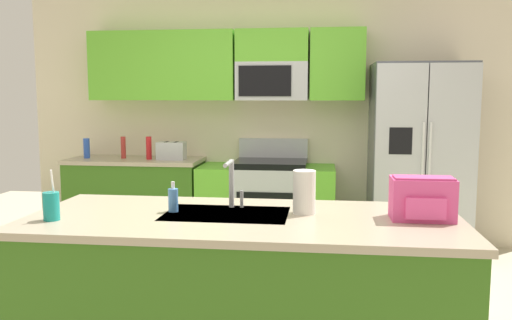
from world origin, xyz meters
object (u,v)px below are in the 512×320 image
bottle_red (149,148)px  sink_faucet (232,179)px  pepper_mill (123,147)px  toaster (171,151)px  drink_cup_teal (51,206)px  paper_towel_roll (304,192)px  soap_dispenser (173,200)px  refrigerator (418,161)px  backpack (422,198)px  bottle_blue (87,148)px  range_oven (267,205)px

bottle_red → sink_faucet: (1.24, -2.23, 0.05)m
pepper_mill → toaster: bearing=-5.4°
toaster → drink_cup_teal: 2.65m
paper_towel_roll → soap_dispenser: bearing=-176.4°
toaster → paper_towel_roll: (1.43, -2.32, 0.03)m
toaster → refrigerator: bearing=-0.5°
sink_faucet → backpack: 1.05m
bottle_blue → sink_faucet: (1.93, -2.26, 0.07)m
paper_towel_roll → pepper_mill: bearing=129.5°
bottle_red → paper_towel_roll: paper_towel_roll is taller
range_oven → toaster: 1.12m
bottle_blue → paper_towel_roll: paper_towel_roll is taller
refrigerator → bottle_red: (-2.67, 0.01, 0.09)m
bottle_red → bottle_blue: (-0.68, 0.03, -0.01)m
bottle_red → refrigerator: bearing=-0.3°
drink_cup_teal → backpack: drink_cup_teal is taller
toaster → drink_cup_teal: drink_cup_teal is taller
refrigerator → backpack: refrigerator is taller
range_oven → pepper_mill: bearing=-179.9°
toaster → drink_cup_teal: bearing=-87.3°
drink_cup_teal → bottle_red: bearing=97.8°
soap_dispenser → paper_towel_roll: (0.73, 0.05, 0.05)m
bottle_blue → paper_towel_roll: size_ratio=0.86×
bottle_blue → sink_faucet: 2.97m
range_oven → pepper_mill: (-1.50, -0.00, 0.57)m
bottle_blue → range_oven: bearing=0.8°
toaster → range_oven: bearing=3.1°
pepper_mill → soap_dispenser: size_ratio=1.33×
sink_faucet → range_oven: bearing=90.9°
paper_towel_roll → backpack: (0.62, -0.07, -0.00)m
bottle_blue → pepper_mill: bearing=3.4°
pepper_mill → bottle_red: bottle_red is taller
paper_towel_roll → backpack: paper_towel_roll is taller
bottle_blue → soap_dispenser: bearing=-56.0°
soap_dispenser → drink_cup_teal: bearing=-154.0°
soap_dispenser → backpack: bearing=-1.0°
paper_towel_roll → toaster: bearing=121.6°
bottle_red → soap_dispenser: 2.54m
drink_cup_teal → soap_dispenser: drink_cup_teal is taller
range_oven → sink_faucet: bearing=-89.1°
toaster → sink_faucet: size_ratio=0.99×
toaster → bottle_blue: bottle_blue is taller
bottle_red → drink_cup_teal: (0.36, -2.64, -0.04)m
bottle_red → paper_towel_roll: size_ratio=0.97×
drink_cup_teal → soap_dispenser: 0.64m
toaster → bottle_red: 0.24m
toaster → backpack: bearing=-49.4°
drink_cup_teal → paper_towel_roll: size_ratio=1.12×
toaster → bottle_blue: size_ratio=1.36×
toaster → paper_towel_roll: bearing=-58.4°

